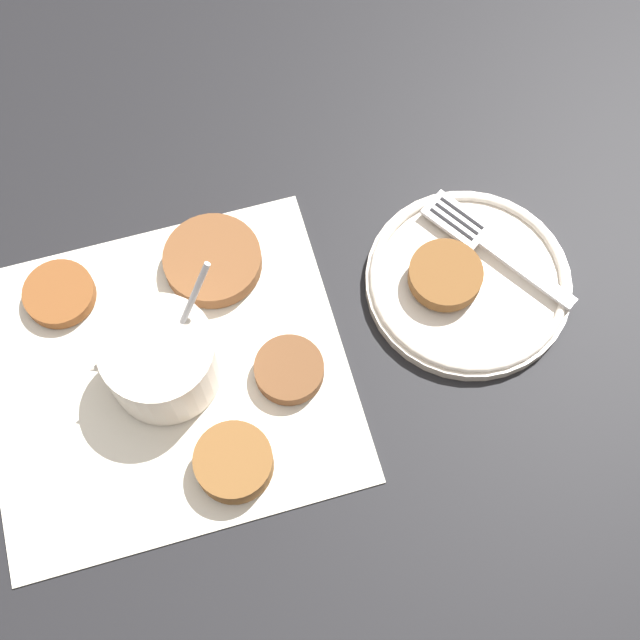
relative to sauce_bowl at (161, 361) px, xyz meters
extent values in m
plane|color=black|center=(0.01, 0.03, -0.03)|extent=(4.00, 4.00, 0.00)
cube|color=silver|center=(0.00, 0.00, -0.03)|extent=(0.30, 0.28, 0.00)
cylinder|color=silver|center=(0.00, 0.00, 0.00)|extent=(0.09, 0.09, 0.06)
cylinder|color=#C65123|center=(0.00, 0.00, -0.01)|extent=(0.08, 0.08, 0.03)
cone|color=silver|center=(0.04, 0.00, 0.02)|extent=(0.02, 0.02, 0.02)
cylinder|color=silver|center=(-0.03, -0.02, 0.04)|extent=(0.06, 0.04, 0.09)
cylinder|color=brown|center=(0.07, -0.09, -0.02)|extent=(0.06, 0.06, 0.01)
cylinder|color=brown|center=(-0.10, 0.03, -0.02)|extent=(0.06, 0.06, 0.01)
cylinder|color=brown|center=(-0.06, -0.08, -0.02)|extent=(0.08, 0.08, 0.02)
cylinder|color=brown|center=(-0.03, 0.09, -0.02)|extent=(0.06, 0.06, 0.02)
cylinder|color=silver|center=(-0.26, 0.00, -0.02)|extent=(0.17, 0.17, 0.01)
torus|color=silver|center=(-0.26, 0.00, -0.02)|extent=(0.17, 0.17, 0.01)
cylinder|color=brown|center=(-0.24, -0.01, -0.01)|extent=(0.06, 0.06, 0.01)
cube|color=silver|center=(-0.31, 0.01, -0.01)|extent=(0.06, 0.09, 0.00)
cube|color=silver|center=(-0.27, -0.05, -0.01)|extent=(0.05, 0.06, 0.00)
cube|color=black|center=(-0.28, -0.06, -0.01)|extent=(0.03, 0.04, 0.00)
cube|color=black|center=(-0.27, -0.05, -0.01)|extent=(0.03, 0.04, 0.00)
cube|color=black|center=(-0.27, -0.05, -0.01)|extent=(0.03, 0.04, 0.00)
camera|label=1|loc=(-0.05, 0.27, 0.66)|focal=50.00mm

